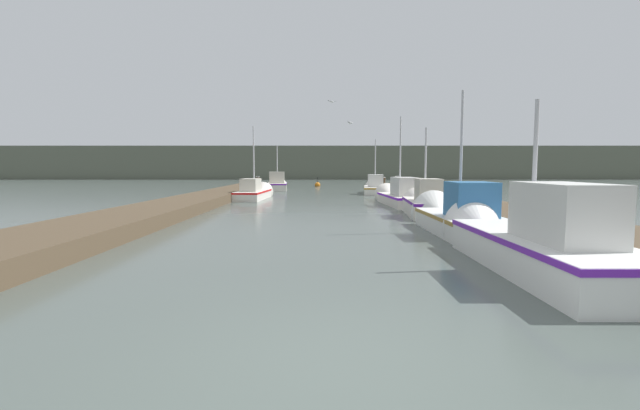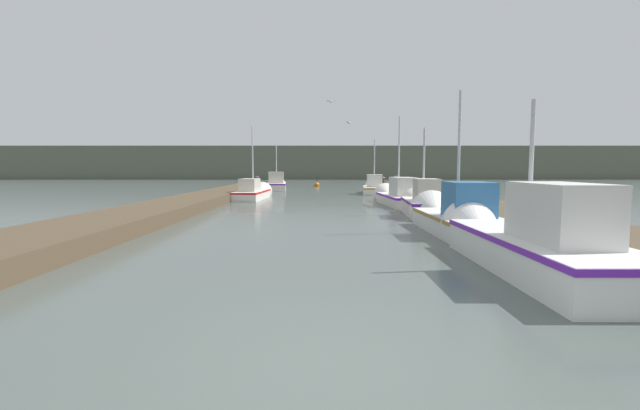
% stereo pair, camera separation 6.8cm
% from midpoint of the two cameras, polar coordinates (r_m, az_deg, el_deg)
% --- Properties ---
extents(ground_plane, '(200.00, 200.00, 0.00)m').
position_cam_midpoint_polar(ground_plane, '(4.31, 2.44, -20.85)').
color(ground_plane, '#47514C').
extents(dock_left, '(2.58, 40.00, 0.47)m').
position_cam_midpoint_polar(dock_left, '(20.88, -17.14, 0.24)').
color(dock_left, '#4C3D2B').
rests_on(dock_left, ground_plane).
extents(dock_right, '(2.58, 40.00, 0.47)m').
position_cam_midpoint_polar(dock_right, '(20.98, 18.08, 0.23)').
color(dock_right, '#4C3D2B').
rests_on(dock_right, ground_plane).
extents(distant_shore_ridge, '(120.00, 16.00, 5.42)m').
position_cam_midpoint_polar(distant_shore_ridge, '(76.81, 0.16, 5.60)').
color(distant_shore_ridge, '#565B4C').
rests_on(distant_shore_ridge, ground_plane).
extents(fishing_boat_0, '(1.69, 5.97, 3.57)m').
position_cam_midpoint_polar(fishing_boat_0, '(9.14, 25.65, -4.22)').
color(fishing_boat_0, silver).
rests_on(fishing_boat_0, ground_plane).
extents(fishing_boat_1, '(1.78, 5.35, 4.62)m').
position_cam_midpoint_polar(fishing_boat_1, '(13.44, 17.54, -1.50)').
color(fishing_boat_1, silver).
rests_on(fishing_boat_1, ground_plane).
extents(fishing_boat_2, '(1.79, 4.84, 3.83)m').
position_cam_midpoint_polar(fishing_boat_2, '(17.82, 13.62, 0.26)').
color(fishing_boat_2, silver).
rests_on(fishing_boat_2, ground_plane).
extents(fishing_boat_3, '(1.82, 6.19, 4.92)m').
position_cam_midpoint_polar(fishing_boat_3, '(22.67, 10.29, 1.22)').
color(fishing_boat_3, silver).
rests_on(fishing_boat_3, ground_plane).
extents(fishing_boat_4, '(1.72, 5.65, 4.80)m').
position_cam_midpoint_polar(fishing_boat_4, '(26.51, -8.70, 1.71)').
color(fishing_boat_4, silver).
rests_on(fishing_boat_4, ground_plane).
extents(fishing_boat_5, '(2.12, 5.80, 4.42)m').
position_cam_midpoint_polar(fishing_boat_5, '(32.08, 7.30, 2.29)').
color(fishing_boat_5, silver).
rests_on(fishing_boat_5, ground_plane).
extents(fishing_boat_6, '(1.98, 5.98, 4.25)m').
position_cam_midpoint_polar(fishing_boat_6, '(37.17, -5.72, 2.79)').
color(fishing_boat_6, silver).
rests_on(fishing_boat_6, ground_plane).
extents(mooring_piling_0, '(0.33, 0.33, 1.31)m').
position_cam_midpoint_polar(mooring_piling_0, '(30.68, 10.27, 2.62)').
color(mooring_piling_0, '#473523').
rests_on(mooring_piling_0, ground_plane).
extents(mooring_piling_1, '(0.31, 0.31, 1.19)m').
position_cam_midpoint_polar(mooring_piling_1, '(34.05, -8.32, 2.77)').
color(mooring_piling_1, '#473523').
rests_on(mooring_piling_1, ground_plane).
extents(mooring_piling_2, '(0.24, 0.24, 1.26)m').
position_cam_midpoint_polar(mooring_piling_2, '(9.92, 31.10, -2.93)').
color(mooring_piling_2, '#473523').
rests_on(mooring_piling_2, ground_plane).
extents(mooring_piling_3, '(0.33, 0.33, 1.12)m').
position_cam_midpoint_polar(mooring_piling_3, '(35.09, 8.44, 2.79)').
color(mooring_piling_3, '#473523').
rests_on(mooring_piling_3, ground_plane).
extents(channel_buoy, '(0.56, 0.56, 1.06)m').
position_cam_midpoint_polar(channel_buoy, '(43.36, -0.36, 2.71)').
color(channel_buoy, '#BF6513').
rests_on(channel_buoy, ground_plane).
extents(seagull_lead, '(0.43, 0.51, 0.12)m').
position_cam_midpoint_polar(seagull_lead, '(26.29, 4.03, 10.87)').
color(seagull_lead, white).
extents(seagull_1, '(0.54, 0.36, 0.12)m').
position_cam_midpoint_polar(seagull_1, '(27.33, 1.57, 13.62)').
color(seagull_1, white).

